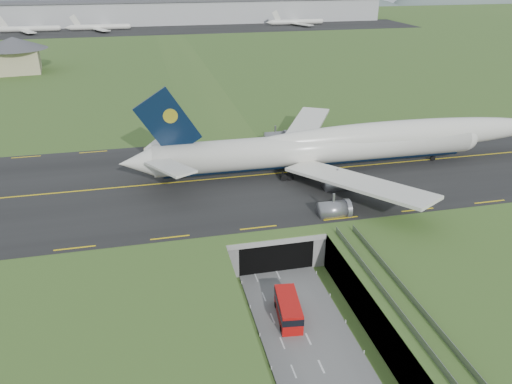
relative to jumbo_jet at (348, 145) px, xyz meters
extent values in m
plane|color=#315221|center=(-21.28, -32.51, -11.20)|extent=(900.00, 900.00, 0.00)
cube|color=gray|center=(-21.28, -32.51, -8.20)|extent=(800.00, 800.00, 6.00)
cube|color=slate|center=(-21.28, -40.01, -11.10)|extent=(12.00, 75.00, 0.20)
cube|color=black|center=(-21.28, 0.49, -5.11)|extent=(800.00, 44.00, 0.18)
cube|color=gray|center=(-21.28, -13.51, -5.70)|extent=(16.00, 22.00, 1.00)
cube|color=gray|center=(-28.28, -13.51, -8.20)|extent=(2.00, 22.00, 6.00)
cube|color=gray|center=(-14.28, -13.51, -8.20)|extent=(2.00, 22.00, 6.00)
cube|color=black|center=(-21.28, -18.51, -8.70)|extent=(12.00, 12.00, 5.00)
cube|color=#A8A8A3|center=(-21.28, -24.56, -5.60)|extent=(17.00, 0.50, 0.80)
cube|color=#A8A8A3|center=(-10.28, -51.01, -5.40)|extent=(3.00, 53.00, 0.50)
cube|color=gray|center=(-11.68, -51.01, -4.65)|extent=(0.06, 53.00, 1.00)
cube|color=gray|center=(-8.88, -51.01, -4.65)|extent=(0.06, 53.00, 1.00)
cylinder|color=#A8A8A3|center=(-10.28, -48.51, -8.40)|extent=(0.90, 0.90, 5.60)
cylinder|color=#A8A8A3|center=(-10.28, -36.51, -8.40)|extent=(0.90, 0.90, 5.60)
cylinder|color=silver|center=(-6.26, 0.03, -0.26)|extent=(64.77, 6.39, 6.09)
sphere|color=silver|center=(26.11, -0.12, -0.26)|extent=(6.00, 6.00, 5.97)
cone|color=silver|center=(-41.49, 0.19, -0.26)|extent=(6.69, 5.82, 5.79)
ellipsoid|color=silver|center=(11.22, -0.05, 1.12)|extent=(66.74, 5.91, 6.40)
ellipsoid|color=black|center=(25.16, -0.12, 0.51)|extent=(4.28, 2.69, 2.13)
cylinder|color=black|center=(-6.26, 0.03, -2.63)|extent=(61.52, 2.84, 2.56)
cube|color=silver|center=(-4.29, 15.25, -1.21)|extent=(20.14, 28.00, 2.56)
cube|color=silver|center=(-35.74, 7.31, 1.17)|extent=(8.74, 11.26, 0.98)
cube|color=silver|center=(-4.43, -15.21, -1.21)|extent=(19.94, 28.08, 2.56)
cube|color=silver|center=(-35.81, -6.98, 1.17)|extent=(8.67, 11.27, 0.98)
cube|color=black|center=(-35.30, 0.16, 6.88)|extent=(12.11, 0.63, 13.47)
cylinder|color=yellow|center=(-34.82, 0.16, 8.31)|extent=(2.67, 0.68, 2.67)
cylinder|color=slate|center=(-5.53, 9.07, -4.16)|extent=(4.97, 3.16, 3.14)
cylinder|color=slate|center=(-9.98, 19.09, -4.16)|extent=(4.97, 3.16, 3.14)
cylinder|color=slate|center=(-5.61, -9.02, -4.16)|extent=(4.97, 3.16, 3.14)
cylinder|color=slate|center=(-10.16, -18.99, -4.16)|extent=(4.97, 3.16, 3.14)
cylinder|color=black|center=(19.64, -0.09, -4.49)|extent=(1.05, 0.48, 1.05)
cube|color=black|center=(-10.54, 0.05, -4.35)|extent=(5.74, 6.69, 1.33)
cube|color=#BC0E0C|center=(-22.66, -35.84, -9.49)|extent=(3.66, 7.79, 3.01)
cube|color=black|center=(-22.66, -35.84, -8.89)|extent=(3.73, 7.89, 1.00)
cube|color=black|center=(-22.66, -35.84, -10.75)|extent=(3.40, 7.27, 0.50)
cylinder|color=black|center=(-24.24, -38.18, -10.65)|extent=(0.45, 0.94, 0.90)
cylinder|color=black|center=(-23.67, -33.21, -10.65)|extent=(0.45, 0.94, 0.90)
cylinder|color=black|center=(-21.66, -38.48, -10.65)|extent=(0.45, 0.94, 0.90)
cylinder|color=black|center=(-21.08, -33.51, -10.65)|extent=(0.45, 0.94, 0.90)
cube|color=tan|center=(-84.85, 119.37, -0.82)|extent=(18.33, 18.33, 8.76)
cone|color=#4C4C51|center=(-84.85, 119.37, 5.75)|extent=(26.89, 26.89, 4.38)
cube|color=#B2B2B2|center=(-21.28, 267.49, 2.30)|extent=(300.00, 22.00, 15.00)
cube|color=#4C4C51|center=(-21.28, 267.49, 9.80)|extent=(302.00, 24.00, 1.20)
cube|color=black|center=(-21.28, 237.49, -5.06)|extent=(320.00, 50.00, 0.08)
cylinder|color=silver|center=(-101.79, 242.49, -3.02)|extent=(34.00, 3.20, 3.20)
cylinder|color=silver|center=(-60.93, 242.49, -3.02)|extent=(34.00, 3.20, 3.20)
cylinder|color=silver|center=(64.24, 242.49, -3.02)|extent=(34.00, 3.20, 3.20)
ellipsoid|color=#556661|center=(98.72, 397.49, -15.20)|extent=(260.00, 91.00, 44.00)
ellipsoid|color=#556661|center=(298.72, 397.49, -15.20)|extent=(180.00, 63.00, 60.00)
camera|label=1|loc=(-39.25, -88.40, 33.68)|focal=35.00mm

